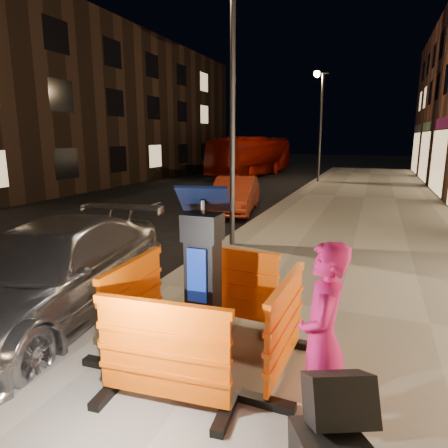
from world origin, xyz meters
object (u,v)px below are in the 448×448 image
at_px(barrier_front, 163,355).
at_px(barrier_kerbside, 133,302).
at_px(barrier_bldgside, 285,328).
at_px(barrier_back, 231,286).
at_px(bus_doubledecker, 252,176).
at_px(parking_kiosk, 203,279).
at_px(man, 322,339).
at_px(car_silver, 55,318).
at_px(car_red, 235,212).

xyz_separation_m(barrier_front, barrier_kerbside, (-0.95, 0.95, 0.00)).
distance_m(barrier_kerbside, barrier_bldgside, 1.90).
bearing_deg(barrier_back, bus_doubledecker, 109.66).
distance_m(parking_kiosk, barrier_bldgside, 1.04).
bearing_deg(barrier_front, man, 5.25).
xyz_separation_m(car_silver, car_red, (-0.32, 9.21, 0.00)).
bearing_deg(barrier_front, barrier_bldgside, 40.54).
relative_size(parking_kiosk, barrier_back, 1.40).
height_order(car_silver, bus_doubledecker, bus_doubledecker).
xyz_separation_m(barrier_front, barrier_back, (0.00, 1.90, 0.00)).
xyz_separation_m(car_silver, bus_doubledecker, (-3.91, 23.26, 0.00)).
xyz_separation_m(barrier_back, barrier_bldgside, (0.95, -0.95, 0.00)).
distance_m(parking_kiosk, barrier_back, 1.04).
relative_size(barrier_front, barrier_back, 1.00).
relative_size(barrier_back, car_silver, 0.28).
bearing_deg(car_red, barrier_front, -83.90).
xyz_separation_m(barrier_front, car_silver, (-2.66, 1.38, -0.69)).
xyz_separation_m(parking_kiosk, barrier_front, (0.00, -0.95, -0.42)).
height_order(barrier_front, car_red, barrier_front).
xyz_separation_m(barrier_front, man, (1.42, 0.24, 0.32)).
bearing_deg(bus_doubledecker, car_silver, -73.50).
bearing_deg(barrier_kerbside, bus_doubledecker, 11.89).
bearing_deg(man, barrier_front, -84.22).
bearing_deg(barrier_back, barrier_bldgside, -41.46).
xyz_separation_m(car_red, man, (4.40, -10.35, 1.00)).
relative_size(barrier_back, car_red, 0.35).
height_order(car_red, man, man).
bearing_deg(bus_doubledecker, barrier_front, -68.11).
bearing_deg(barrier_kerbside, barrier_bldgside, -91.46).
relative_size(car_red, bus_doubledecker, 0.40).
bearing_deg(bus_doubledecker, barrier_back, -66.92).
height_order(barrier_kerbside, bus_doubledecker, bus_doubledecker).
relative_size(barrier_bldgside, car_red, 0.35).
xyz_separation_m(barrier_kerbside, man, (2.37, -0.71, 0.32)).
height_order(parking_kiosk, barrier_bldgside, parking_kiosk).
distance_m(parking_kiosk, car_red, 10.15).
relative_size(parking_kiosk, car_silver, 0.39).
bearing_deg(bus_doubledecker, barrier_kerbside, -69.69).
bearing_deg(bus_doubledecker, car_red, -68.71).
relative_size(barrier_front, car_red, 0.35).
distance_m(barrier_bldgside, car_silver, 3.70).
bearing_deg(barrier_back, car_red, 112.48).
relative_size(parking_kiosk, barrier_bldgside, 1.40).
bearing_deg(barrier_back, car_silver, -165.36).
bearing_deg(parking_kiosk, barrier_bldgside, 0.54).
xyz_separation_m(barrier_back, car_silver, (-2.66, -0.52, -0.69)).
bearing_deg(bus_doubledecker, parking_kiosk, -67.54).
relative_size(barrier_kerbside, barrier_bldgside, 1.00).
xyz_separation_m(barrier_back, barrier_kerbside, (-0.95, -0.95, 0.00)).
bearing_deg(parking_kiosk, man, -26.02).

